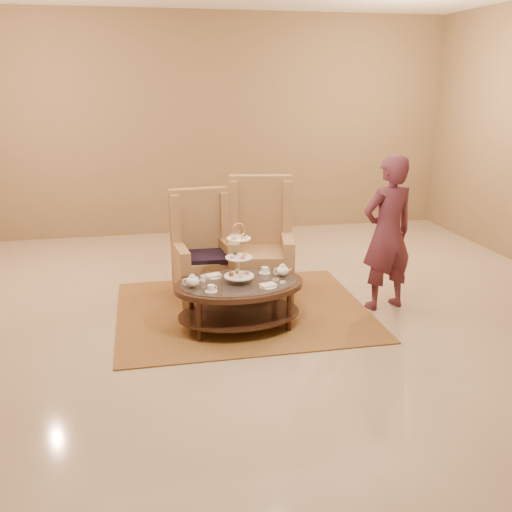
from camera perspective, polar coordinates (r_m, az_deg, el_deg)
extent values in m
plane|color=tan|center=(6.02, 0.26, -6.85)|extent=(8.00, 8.00, 0.00)
cube|color=white|center=(6.02, 0.26, -6.85)|extent=(8.00, 8.00, 0.02)
cube|color=#8E734D|center=(9.48, -4.82, 12.83)|extent=(8.00, 0.04, 3.50)
cube|color=olive|center=(6.36, -1.36, -5.44)|extent=(2.72, 2.27, 0.01)
cylinder|color=black|center=(5.57, -5.68, -6.53)|extent=(0.06, 0.06, 0.44)
cylinder|color=black|center=(5.78, 3.33, -5.58)|extent=(0.06, 0.06, 0.44)
cylinder|color=black|center=(6.01, -6.49, -4.76)|extent=(0.06, 0.06, 0.44)
cylinder|color=black|center=(6.20, 1.90, -3.94)|extent=(0.06, 0.06, 0.44)
cylinder|color=white|center=(5.69, -1.72, -0.03)|extent=(0.01, 0.01, 0.55)
torus|color=white|center=(5.61, -1.75, 2.63)|extent=(0.14, 0.02, 0.14)
cylinder|color=white|center=(5.75, -1.71, -2.00)|extent=(0.33, 0.33, 0.01)
cylinder|color=white|center=(5.69, -1.72, -0.13)|extent=(0.29, 0.29, 0.01)
cylinder|color=white|center=(5.64, -1.74, 1.77)|extent=(0.26, 0.26, 0.01)
cylinder|color=#BD6A61|center=(5.76, -0.90, -1.71)|extent=(0.05, 0.05, 0.03)
cylinder|color=tan|center=(5.82, -1.91, -1.53)|extent=(0.05, 0.05, 0.03)
cylinder|color=brown|center=(5.73, -2.52, -1.86)|extent=(0.05, 0.05, 0.03)
cylinder|color=beige|center=(5.67, -1.50, -2.05)|extent=(0.05, 0.05, 0.03)
ellipsoid|color=tan|center=(5.72, -1.08, 0.20)|extent=(0.05, 0.05, 0.03)
ellipsoid|color=brown|center=(5.75, -2.11, 0.26)|extent=(0.05, 0.05, 0.03)
ellipsoid|color=beige|center=(5.65, -2.38, -0.04)|extent=(0.05, 0.05, 0.03)
ellipsoid|color=#BD6A61|center=(5.62, -1.33, -0.11)|extent=(0.05, 0.05, 0.03)
cube|color=brown|center=(5.68, -1.30, 2.06)|extent=(0.05, 0.04, 0.02)
cube|color=beige|center=(5.67, -2.24, 2.03)|extent=(0.05, 0.04, 0.02)
cube|color=#BD6A61|center=(5.58, -2.19, 1.79)|extent=(0.05, 0.04, 0.02)
cube|color=tan|center=(5.59, -1.24, 1.81)|extent=(0.05, 0.04, 0.02)
ellipsoid|color=white|center=(5.64, -6.39, -2.54)|extent=(0.14, 0.14, 0.10)
cylinder|color=white|center=(5.63, -6.40, -2.02)|extent=(0.07, 0.07, 0.01)
sphere|color=white|center=(5.62, -6.41, -1.88)|extent=(0.02, 0.02, 0.02)
cone|color=white|center=(5.66, -5.57, -2.42)|extent=(0.08, 0.03, 0.06)
torus|color=white|center=(5.64, -7.04, -2.60)|extent=(0.07, 0.02, 0.07)
ellipsoid|color=white|center=(5.93, 2.67, -1.48)|extent=(0.14, 0.14, 0.10)
cylinder|color=white|center=(5.91, 2.68, -0.98)|extent=(0.07, 0.07, 0.01)
sphere|color=white|center=(5.91, 2.68, -0.84)|extent=(0.02, 0.02, 0.02)
cone|color=white|center=(5.95, 3.42, -1.36)|extent=(0.08, 0.03, 0.06)
torus|color=white|center=(5.91, 2.07, -1.53)|extent=(0.07, 0.02, 0.07)
cylinder|color=white|center=(5.53, -4.51, -3.53)|extent=(0.13, 0.13, 0.01)
cylinder|color=white|center=(5.51, -4.51, -3.20)|extent=(0.07, 0.07, 0.06)
torus|color=white|center=(5.52, -4.09, -3.17)|extent=(0.04, 0.01, 0.04)
cylinder|color=white|center=(6.03, 0.87, -1.69)|extent=(0.13, 0.13, 0.01)
cylinder|color=white|center=(6.02, 0.87, -1.39)|extent=(0.07, 0.07, 0.06)
torus|color=white|center=(6.03, 1.25, -1.35)|extent=(0.04, 0.01, 0.04)
cylinder|color=white|center=(5.93, -4.26, -2.08)|extent=(0.19, 0.19, 0.01)
cube|color=beige|center=(5.92, -4.26, -1.94)|extent=(0.18, 0.15, 0.02)
cylinder|color=white|center=(5.63, 1.21, -3.07)|extent=(0.19, 0.19, 0.01)
cube|color=beige|center=(5.63, 1.21, -2.93)|extent=(0.18, 0.15, 0.02)
cylinder|color=white|center=(5.80, -5.31, -2.26)|extent=(0.05, 0.05, 0.07)
cylinder|color=white|center=(5.74, 2.69, -2.65)|extent=(0.07, 0.07, 0.02)
cylinder|color=#BD6A61|center=(5.74, 2.69, -2.55)|extent=(0.05, 0.05, 0.01)
cylinder|color=white|center=(5.82, 1.98, -2.38)|extent=(0.07, 0.07, 0.02)
cylinder|color=brown|center=(5.81, 1.98, -2.28)|extent=(0.05, 0.05, 0.01)
cylinder|color=white|center=(5.87, -6.09, -2.26)|extent=(0.07, 0.07, 0.02)
cylinder|color=beige|center=(5.87, -6.09, -2.16)|extent=(0.05, 0.05, 0.01)
cube|color=#A4794D|center=(6.71, -5.10, -2.48)|extent=(0.74, 0.74, 0.40)
cube|color=#A4794D|center=(6.59, -5.07, -0.56)|extent=(0.62, 0.62, 0.10)
cube|color=#A4794D|center=(6.85, -5.69, 1.61)|extent=(0.68, 0.20, 1.25)
cube|color=#A4794D|center=(6.69, -8.12, 3.71)|extent=(0.12, 0.22, 0.58)
cube|color=#A4794D|center=(6.80, -3.31, 4.07)|extent=(0.12, 0.22, 0.58)
cube|color=#A4794D|center=(6.52, -7.49, -0.13)|extent=(0.17, 0.61, 0.25)
cube|color=#A4794D|center=(6.63, -2.73, 0.28)|extent=(0.17, 0.61, 0.25)
cube|color=black|center=(6.54, -5.03, -0.07)|extent=(0.55, 0.50, 0.06)
cube|color=#A4794D|center=(6.78, 0.48, -2.03)|extent=(0.87, 0.87, 0.45)
cube|color=#A4794D|center=(6.64, 0.50, 0.07)|extent=(0.74, 0.74, 0.11)
cube|color=#A4794D|center=(6.94, 0.43, 2.45)|extent=(0.76, 0.28, 1.38)
cube|color=#A4794D|center=(6.82, -2.25, 4.94)|extent=(0.15, 0.25, 0.64)
cube|color=#A4794D|center=(6.84, 3.12, 4.95)|extent=(0.15, 0.25, 0.64)
cube|color=#A4794D|center=(6.62, -2.17, 0.76)|extent=(0.25, 0.68, 0.28)
cube|color=#A4794D|center=(6.63, 3.16, 0.78)|extent=(0.25, 0.68, 0.28)
imported|color=#552433|center=(6.37, 13.02, 2.22)|extent=(0.70, 0.53, 1.71)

